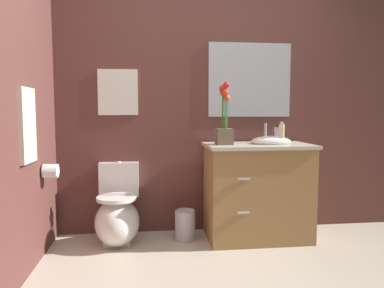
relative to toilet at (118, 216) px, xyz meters
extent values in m
cube|color=brown|center=(0.99, 0.30, 1.01)|extent=(4.21, 0.05, 2.50)
cube|color=brown|center=(-0.59, -0.76, 1.01)|extent=(0.05, 4.12, 2.50)
ellipsoid|color=white|center=(0.00, -0.05, -0.04)|extent=(0.38, 0.48, 0.40)
cube|color=white|center=(0.00, 0.00, -0.15)|extent=(0.22, 0.26, 0.18)
cube|color=white|center=(0.00, 0.24, 0.28)|extent=(0.36, 0.13, 0.32)
cylinder|color=white|center=(0.00, -0.07, 0.17)|extent=(0.34, 0.34, 0.03)
cylinder|color=#B7B7BC|center=(0.00, 0.24, 0.44)|extent=(0.04, 0.04, 0.02)
cube|color=#9E7242|center=(1.24, -0.03, 0.17)|extent=(0.90, 0.52, 0.83)
cube|color=beige|center=(1.24, -0.03, 0.60)|extent=(0.94, 0.56, 0.03)
ellipsoid|color=white|center=(1.36, -0.03, 0.64)|extent=(0.36, 0.26, 0.10)
cylinder|color=#B7B7BC|center=(1.36, 0.13, 0.71)|extent=(0.02, 0.02, 0.18)
cube|color=#B7B7BC|center=(1.04, -0.30, 0.36)|extent=(0.10, 0.02, 0.02)
cube|color=#B7B7BC|center=(1.04, -0.30, 0.07)|extent=(0.10, 0.02, 0.02)
cube|color=brown|center=(0.93, -0.05, 0.69)|extent=(0.14, 0.14, 0.14)
cylinder|color=#386B2D|center=(0.95, -0.06, 0.89)|extent=(0.01, 0.01, 0.26)
sphere|color=#EA4C23|center=(0.95, -0.06, 1.02)|extent=(0.06, 0.06, 0.06)
cylinder|color=#386B2D|center=(0.96, -0.02, 0.89)|extent=(0.01, 0.01, 0.27)
sphere|color=#EA4C23|center=(0.96, -0.02, 1.03)|extent=(0.06, 0.06, 0.06)
cylinder|color=#386B2D|center=(0.93, -0.02, 0.91)|extent=(0.01, 0.01, 0.31)
sphere|color=#EA4C23|center=(0.93, -0.02, 1.07)|extent=(0.06, 0.06, 0.06)
cylinder|color=#386B2D|center=(0.91, -0.05, 0.93)|extent=(0.01, 0.01, 0.35)
sphere|color=#EA4C23|center=(0.91, -0.05, 1.11)|extent=(0.06, 0.06, 0.06)
cylinder|color=#386B2D|center=(0.91, -0.06, 0.93)|extent=(0.01, 0.01, 0.34)
sphere|color=red|center=(0.91, -0.06, 1.10)|extent=(0.06, 0.06, 0.06)
cylinder|color=#386B2D|center=(0.93, -0.09, 0.91)|extent=(0.01, 0.01, 0.31)
sphere|color=red|center=(0.93, -0.09, 1.07)|extent=(0.06, 0.06, 0.06)
cylinder|color=#386B2D|center=(0.94, -0.07, 0.95)|extent=(0.01, 0.01, 0.38)
sphere|color=red|center=(0.94, -0.07, 1.13)|extent=(0.06, 0.06, 0.06)
cylinder|color=#B28CBF|center=(1.46, 0.07, 0.69)|extent=(0.07, 0.07, 0.15)
cylinder|color=black|center=(1.46, 0.07, 0.78)|extent=(0.04, 0.04, 0.02)
cylinder|color=beige|center=(1.44, -0.08, 0.71)|extent=(0.05, 0.05, 0.18)
cylinder|color=#B7B7BC|center=(1.44, -0.08, 0.81)|extent=(0.03, 0.03, 0.02)
cylinder|color=#B7B7BC|center=(0.59, 0.00, -0.11)|extent=(0.18, 0.18, 0.26)
torus|color=#B7B7BC|center=(0.59, 0.00, 0.02)|extent=(0.18, 0.18, 0.01)
cube|color=silver|center=(0.00, 0.27, 1.08)|extent=(0.36, 0.01, 0.42)
cube|color=#B2BCC6|center=(1.24, 0.27, 1.21)|extent=(0.80, 0.01, 0.70)
cube|color=beige|center=(-0.55, -0.53, 0.81)|extent=(0.03, 0.28, 0.52)
cylinder|color=white|center=(-0.50, -0.20, 0.44)|extent=(0.11, 0.11, 0.11)
camera|label=1|loc=(0.27, -3.17, 0.91)|focal=34.09mm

